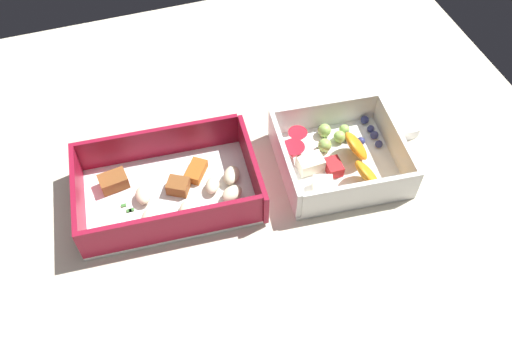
# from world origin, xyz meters

# --- Properties ---
(table_surface) EXTENTS (0.80, 0.80, 0.02)m
(table_surface) POSITION_xyz_m (0.00, 0.00, 0.01)
(table_surface) COLOR beige
(table_surface) RESTS_ON ground
(pasta_container) EXTENTS (0.23, 0.15, 0.05)m
(pasta_container) POSITION_xyz_m (-0.12, 0.01, 0.04)
(pasta_container) COLOR white
(pasta_container) RESTS_ON table_surface
(fruit_bowl) EXTENTS (0.17, 0.16, 0.05)m
(fruit_bowl) POSITION_xyz_m (0.09, -0.01, 0.04)
(fruit_bowl) COLOR white
(fruit_bowl) RESTS_ON table_surface
(paper_cup_liner) EXTENTS (0.03, 0.03, 0.02)m
(paper_cup_liner) POSITION_xyz_m (0.21, 0.02, 0.03)
(paper_cup_liner) COLOR white
(paper_cup_liner) RESTS_ON table_surface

